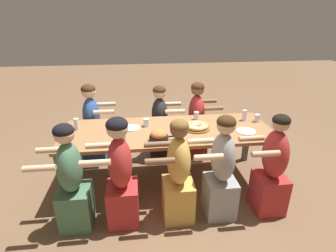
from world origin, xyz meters
TOP-DOWN VIEW (x-y plane):
  - ground_plane at (0.00, 0.00)m, footprint 18.00×18.00m
  - dining_table at (0.00, 0.00)m, footprint 2.59×0.94m
  - pizza_board_main at (0.36, -0.01)m, footprint 0.33×0.33m
  - skillet_bowl at (-0.14, -0.28)m, footprint 0.31×0.22m
  - empty_plate_a at (-0.45, 0.09)m, footprint 0.22×0.22m
  - empty_plate_b at (0.95, -0.17)m, footprint 0.24×0.24m
  - cocktail_glass_blue at (0.82, -0.00)m, footprint 0.08×0.08m
  - drinking_glass_a at (-1.13, 0.14)m, footprint 0.06×0.06m
  - drinking_glass_b at (1.21, 0.13)m, footprint 0.07×0.07m
  - drinking_glass_c at (1.06, 0.20)m, footprint 0.06×0.06m
  - drinking_glass_d at (-0.26, 0.14)m, footprint 0.08×0.08m
  - drinking_glass_e at (-0.54, -0.29)m, footprint 0.08×0.08m
  - drinking_glass_f at (0.42, 0.30)m, footprint 0.07×0.07m
  - diner_far_center at (-0.04, 0.69)m, footprint 0.51×0.40m
  - diner_near_midright at (0.49, -0.69)m, footprint 0.51×0.40m
  - diner_near_left at (-1.05, -0.69)m, footprint 0.51×0.40m
  - diner_far_left at (-1.04, 0.69)m, footprint 0.51×0.40m
  - diner_near_right at (1.06, -0.69)m, footprint 0.51×0.40m
  - diner_near_center at (0.03, -0.69)m, footprint 0.51×0.40m
  - diner_near_midleft at (-0.56, -0.69)m, footprint 0.51×0.40m
  - diner_far_midright at (0.52, 0.69)m, footprint 0.51×0.40m

SIDE VIEW (x-z plane):
  - ground_plane at x=0.00m, z-range 0.00..0.00m
  - diner_far_center at x=-0.04m, z-range -0.05..1.09m
  - diner_near_right at x=1.06m, z-range -0.06..1.11m
  - diner_near_center at x=0.03m, z-range -0.05..1.11m
  - diner_near_left at x=-1.05m, z-range -0.05..1.12m
  - diner_far_midright at x=0.52m, z-range -0.05..1.13m
  - diner_near_midright at x=0.49m, z-range -0.05..1.13m
  - diner_far_left at x=-1.04m, z-range -0.05..1.15m
  - diner_near_midleft at x=-0.56m, z-range -0.04..1.17m
  - dining_table at x=0.00m, z-range 0.31..1.06m
  - empty_plate_b at x=0.95m, z-range 0.75..0.77m
  - empty_plate_a at x=-0.45m, z-range 0.75..0.77m
  - pizza_board_main at x=0.36m, z-range 0.75..0.82m
  - cocktail_glass_blue at x=0.82m, z-range 0.74..0.86m
  - drinking_glass_d at x=-0.26m, z-range 0.75..0.85m
  - drinking_glass_f at x=0.42m, z-range 0.75..0.86m
  - drinking_glass_e at x=-0.54m, z-range 0.75..0.86m
  - drinking_glass_b at x=1.21m, z-range 0.75..0.86m
  - skillet_bowl at x=-0.14m, z-range 0.75..0.88m
  - drinking_glass_c at x=1.06m, z-range 0.74..0.89m
  - drinking_glass_a at x=-1.13m, z-range 0.74..0.89m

